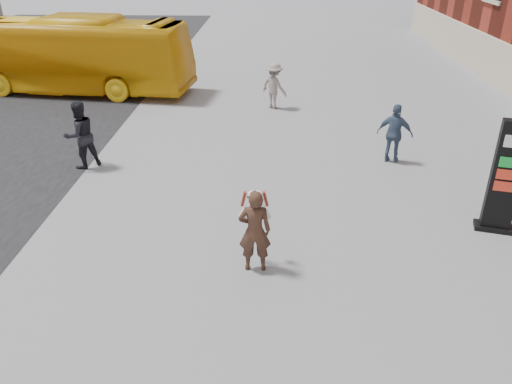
{
  "coord_description": "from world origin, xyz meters",
  "views": [
    {
      "loc": [
        -0.02,
        -7.31,
        5.57
      ],
      "look_at": [
        -0.3,
        1.44,
        1.11
      ],
      "focal_mm": 35.0,
      "sensor_mm": 36.0,
      "label": 1
    }
  ],
  "objects_px": {
    "bus": "(59,54)",
    "pedestrian_a": "(80,135)",
    "woman": "(255,230)",
    "pedestrian_b": "(274,86)",
    "pedestrian_c": "(395,134)",
    "info_pylon": "(506,178)"
  },
  "relations": [
    {
      "from": "bus",
      "to": "pedestrian_a",
      "type": "relative_size",
      "value": 5.77
    },
    {
      "from": "pedestrian_a",
      "to": "woman",
      "type": "bearing_deg",
      "value": 91.68
    },
    {
      "from": "woman",
      "to": "pedestrian_b",
      "type": "xyz_separation_m",
      "value": [
        0.36,
        10.01,
        -0.02
      ]
    },
    {
      "from": "woman",
      "to": "pedestrian_b",
      "type": "height_order",
      "value": "woman"
    },
    {
      "from": "pedestrian_b",
      "to": "pedestrian_c",
      "type": "relative_size",
      "value": 1.0
    },
    {
      "from": "bus",
      "to": "info_pylon",
      "type": "bearing_deg",
      "value": -120.95
    },
    {
      "from": "info_pylon",
      "to": "pedestrian_b",
      "type": "relative_size",
      "value": 1.48
    },
    {
      "from": "bus",
      "to": "pedestrian_b",
      "type": "distance_m",
      "value": 8.81
    },
    {
      "from": "pedestrian_b",
      "to": "info_pylon",
      "type": "bearing_deg",
      "value": 159.71
    },
    {
      "from": "pedestrian_a",
      "to": "pedestrian_c",
      "type": "height_order",
      "value": "pedestrian_a"
    },
    {
      "from": "woman",
      "to": "pedestrian_a",
      "type": "xyz_separation_m",
      "value": [
        -4.8,
        4.56,
        0.07
      ]
    },
    {
      "from": "info_pylon",
      "to": "pedestrian_a",
      "type": "distance_m",
      "value": 10.32
    },
    {
      "from": "info_pylon",
      "to": "woman",
      "type": "height_order",
      "value": "info_pylon"
    },
    {
      "from": "pedestrian_c",
      "to": "pedestrian_a",
      "type": "bearing_deg",
      "value": 25.33
    },
    {
      "from": "info_pylon",
      "to": "pedestrian_c",
      "type": "relative_size",
      "value": 1.48
    },
    {
      "from": "woman",
      "to": "bus",
      "type": "height_order",
      "value": "bus"
    },
    {
      "from": "info_pylon",
      "to": "woman",
      "type": "distance_m",
      "value": 5.32
    },
    {
      "from": "info_pylon",
      "to": "woman",
      "type": "bearing_deg",
      "value": -148.04
    },
    {
      "from": "pedestrian_a",
      "to": "bus",
      "type": "bearing_deg",
      "value": -110.38
    },
    {
      "from": "woman",
      "to": "pedestrian_a",
      "type": "bearing_deg",
      "value": -45.87
    },
    {
      "from": "pedestrian_c",
      "to": "bus",
      "type": "bearing_deg",
      "value": -8.95
    },
    {
      "from": "info_pylon",
      "to": "pedestrian_b",
      "type": "distance_m",
      "value": 9.67
    }
  ]
}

